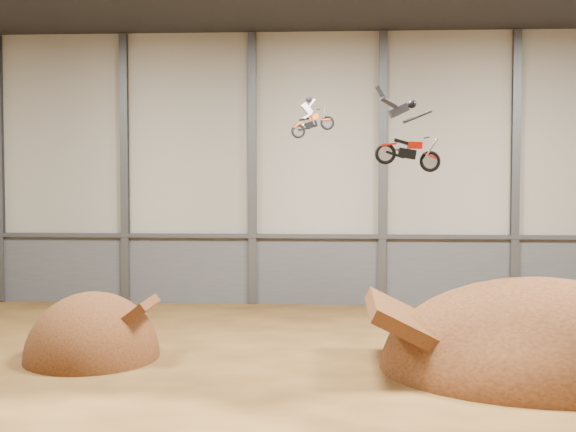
% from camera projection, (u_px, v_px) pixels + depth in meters
% --- Properties ---
extents(floor, '(40.00, 40.00, 0.00)m').
position_uv_depth(floor, '(306.00, 377.00, 26.59)').
color(floor, '#4C3014').
rests_on(floor, ground).
extents(back_wall, '(40.00, 0.10, 14.00)m').
position_uv_depth(back_wall, '(317.00, 169.00, 41.18)').
color(back_wall, '#ABA698').
rests_on(back_wall, ground).
extents(lower_band_back, '(39.80, 0.18, 3.50)m').
position_uv_depth(lower_band_back, '(317.00, 271.00, 41.35)').
color(lower_band_back, '#525359').
rests_on(lower_band_back, ground).
extents(steel_rail, '(39.80, 0.35, 0.20)m').
position_uv_depth(steel_rail, '(317.00, 236.00, 41.11)').
color(steel_rail, '#47494F').
rests_on(steel_rail, lower_band_back).
extents(steel_column_1, '(0.40, 0.36, 13.90)m').
position_uv_depth(steel_column_1, '(125.00, 169.00, 41.58)').
color(steel_column_1, '#47494F').
rests_on(steel_column_1, ground).
extents(steel_column_2, '(0.40, 0.36, 13.90)m').
position_uv_depth(steel_column_2, '(252.00, 169.00, 41.18)').
color(steel_column_2, '#47494F').
rests_on(steel_column_2, ground).
extents(steel_column_3, '(0.40, 0.36, 13.90)m').
position_uv_depth(steel_column_3, '(383.00, 169.00, 40.78)').
color(steel_column_3, '#47494F').
rests_on(steel_column_3, ground).
extents(steel_column_4, '(0.40, 0.36, 13.90)m').
position_uv_depth(steel_column_4, '(515.00, 169.00, 40.37)').
color(steel_column_4, '#47494F').
rests_on(steel_column_4, ground).
extents(takeoff_ramp, '(4.85, 5.59, 4.85)m').
position_uv_depth(takeoff_ramp, '(93.00, 358.00, 29.36)').
color(takeoff_ramp, '#412110').
rests_on(takeoff_ramp, ground).
extents(landing_ramp, '(10.99, 9.72, 6.34)m').
position_uv_depth(landing_ramp, '(540.00, 370.00, 27.55)').
color(landing_ramp, '#412110').
rests_on(landing_ramp, ground).
extents(fmx_rider_a, '(2.27, 1.15, 2.05)m').
position_uv_depth(fmx_rider_a, '(315.00, 113.00, 32.09)').
color(fmx_rider_a, '#E64308').
extents(fmx_rider_b, '(3.59, 1.28, 3.15)m').
position_uv_depth(fmx_rider_b, '(406.00, 130.00, 28.01)').
color(fmx_rider_b, red).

